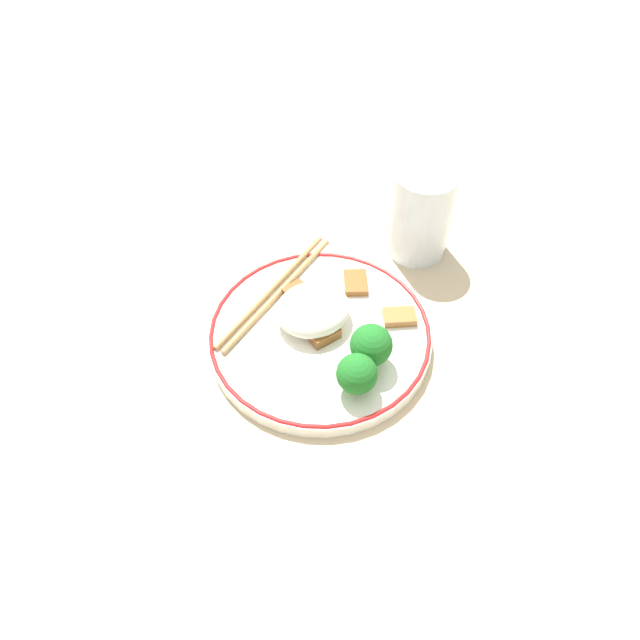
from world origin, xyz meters
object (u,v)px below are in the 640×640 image
(broccoli_back_center, at_px, (371,345))
(drinking_glass, at_px, (421,213))
(plate, at_px, (320,335))
(chopsticks, at_px, (275,291))
(broccoli_back_left, at_px, (352,376))

(broccoli_back_center, bearing_deg, drinking_glass, -135.80)
(plate, distance_m, chopsticks, 0.08)
(plate, distance_m, broccoli_back_center, 0.08)
(plate, bearing_deg, broccoli_back_left, 86.63)
(broccoli_back_left, distance_m, broccoli_back_center, 0.04)
(broccoli_back_center, height_order, chopsticks, broccoli_back_center)
(broccoli_back_center, height_order, drinking_glass, drinking_glass)
(chopsticks, height_order, drinking_glass, drinking_glass)
(broccoli_back_left, height_order, drinking_glass, drinking_glass)
(broccoli_back_left, distance_m, chopsticks, 0.16)
(broccoli_back_center, xyz_separation_m, chopsticks, (0.05, -0.13, -0.03))
(broccoli_back_left, xyz_separation_m, broccoli_back_center, (-0.03, -0.02, 0.00))
(broccoli_back_left, relative_size, broccoli_back_center, 0.92)
(broccoli_back_center, distance_m, drinking_glass, 0.20)
(broccoli_back_center, distance_m, chopsticks, 0.15)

